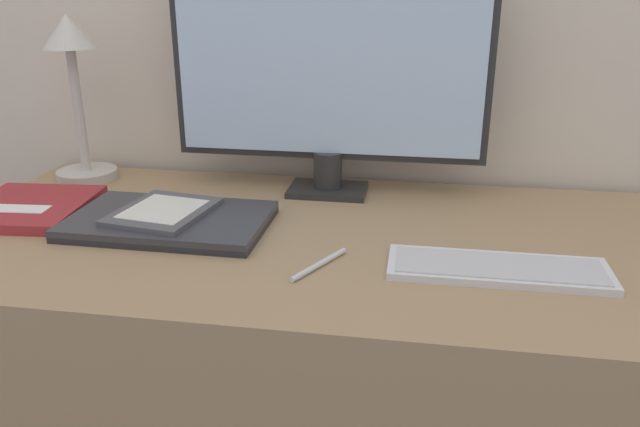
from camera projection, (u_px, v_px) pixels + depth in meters
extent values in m
cube|color=#997A56|center=(310.00, 401.00, 1.20)|extent=(1.31, 0.64, 0.70)
cube|color=#262626|center=(330.00, 190.00, 1.28)|extent=(0.16, 0.11, 0.01)
cylinder|color=#262626|center=(330.00, 170.00, 1.26)|extent=(0.06, 0.06, 0.07)
cube|color=#262626|center=(331.00, 60.00, 1.19)|extent=(0.62, 0.01, 0.39)
cube|color=#ADC6E5|center=(330.00, 60.00, 1.19)|extent=(0.59, 0.01, 0.36)
cube|color=silver|center=(498.00, 269.00, 0.93)|extent=(0.33, 0.11, 0.01)
cube|color=#B7B7BC|center=(499.00, 266.00, 0.92)|extent=(0.30, 0.09, 0.00)
cube|color=#232328|center=(170.00, 224.00, 1.10)|extent=(0.35, 0.22, 0.01)
cube|color=#333338|center=(170.00, 218.00, 1.10)|extent=(0.35, 0.22, 0.01)
cube|color=#4C4C51|center=(163.00, 211.00, 1.10)|extent=(0.18, 0.20, 0.01)
cube|color=silver|center=(163.00, 209.00, 1.10)|extent=(0.14, 0.15, 0.00)
cylinder|color=#BCB7AD|center=(87.00, 174.00, 1.37)|extent=(0.13, 0.13, 0.02)
cylinder|color=#BCB7AD|center=(79.00, 111.00, 1.32)|extent=(0.02, 0.02, 0.26)
cone|color=#BCB7AD|center=(68.00, 31.00, 1.26)|extent=(0.11, 0.11, 0.07)
cube|color=maroon|center=(28.00, 207.00, 1.17)|extent=(0.23, 0.25, 0.02)
cube|color=silver|center=(16.00, 209.00, 1.14)|extent=(0.12, 0.05, 0.00)
cylinder|color=silver|center=(319.00, 264.00, 0.95)|extent=(0.07, 0.12, 0.01)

